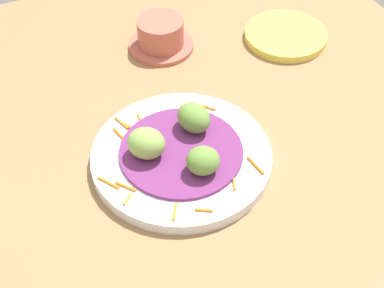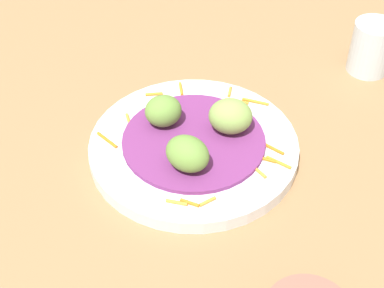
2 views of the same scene
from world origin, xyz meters
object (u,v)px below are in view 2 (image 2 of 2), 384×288
guac_scoop_left (163,111)px  guac_scoop_right (230,116)px  guac_scoop_center (187,154)px  water_glass (371,47)px  main_plate (194,147)px

guac_scoop_left → guac_scoop_right: bearing=43.1°
guac_scoop_center → guac_scoop_right: guac_scoop_right is taller
guac_scoop_left → guac_scoop_right: size_ratio=0.86×
guac_scoop_left → water_glass: 33.73cm
guac_scoop_left → water_glass: size_ratio=0.61×
guac_scoop_left → guac_scoop_right: guac_scoop_right is taller
guac_scoop_left → guac_scoop_right: (6.27, 5.86, 0.21)cm
main_plate → water_glass: (1.83, 31.94, 2.98)cm
main_plate → water_glass: size_ratio=3.39×
guac_scoop_center → water_glass: bearing=92.5°
guac_scoop_right → water_glass: 27.21cm
main_plate → guac_scoop_center: 6.12cm
water_glass → guac_scoop_right: bearing=-90.8°
guac_scoop_left → guac_scoop_center: 8.59cm
main_plate → guac_scoop_right: (1.44, 4.74, 3.70)cm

